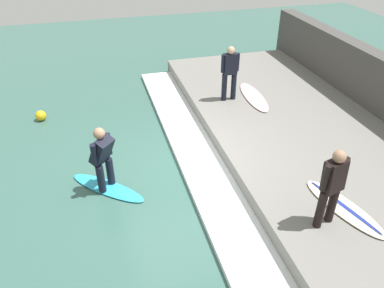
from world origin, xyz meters
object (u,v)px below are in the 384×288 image
Objects in this scene: surfer_waiting_near at (332,185)px; marker_buoy at (41,116)px; surfboard_riding at (108,188)px; surfboard_waiting_near at (344,207)px; surfer_riding at (103,156)px; surfboard_waiting_far at (254,97)px; surfer_waiting_far at (230,71)px.

marker_buoy is at bearing 130.28° from surfer_waiting_near.
surfboard_waiting_near is (4.15, -2.27, 0.43)m from surfboard_riding.
surfer_riding is 0.95× the size of surfer_waiting_near.
surfer_riding is 4.93× the size of marker_buoy.
surfer_waiting_near is 7.99m from marker_buoy.
surfer_riding reaches higher than surfboard_waiting_far.
surfer_waiting_far is (3.67, 2.59, 0.44)m from surfer_riding.
marker_buoy is at bearing 134.33° from surfboard_waiting_near.
surfboard_riding is 5.09m from surfboard_waiting_far.
surfer_riding is 0.72× the size of surfboard_waiting_far.
marker_buoy is (-5.11, 6.03, -1.14)m from surfer_waiting_near.
surfer_waiting_near is at bearing -34.84° from surfer_riding.
surfboard_waiting_near is (4.15, -2.27, -0.40)m from surfer_riding.
surfer_waiting_far is (0.10, 5.08, 0.01)m from surfer_waiting_near.
surfboard_waiting_near is at bearing -93.28° from surfboard_waiting_far.
marker_buoy is (-5.96, 1.05, -0.31)m from surfboard_waiting_far.
surfer_waiting_far reaches higher than surfer_waiting_near.
surfboard_waiting_far is (0.75, -0.09, -0.84)m from surfer_waiting_far.
surfer_waiting_far is 5.42m from marker_buoy.
surfboard_waiting_near is 0.93× the size of surfboard_waiting_far.
surfer_riding is 4.51m from surfer_waiting_far.
surfboard_waiting_near is 6.35× the size of marker_buoy.
marker_buoy is at bearing 169.60° from surfer_waiting_far.
surfer_riding reaches higher than surfboard_riding.
surfer_riding is (0.00, 0.00, 0.83)m from surfboard_riding.
surfboard_waiting_far is at bearing 29.48° from surfboard_riding.
surfer_waiting_near is 5.12m from surfboard_waiting_far.
surfboard_waiting_near reaches higher than surfboard_riding.
surfboard_waiting_far is (0.85, 4.98, -0.83)m from surfer_waiting_near.
surfer_waiting_far reaches higher than surfboard_riding.
surfboard_riding is 4.67m from surfer_waiting_far.
surfboard_riding is at bearing 180.00° from surfer_riding.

